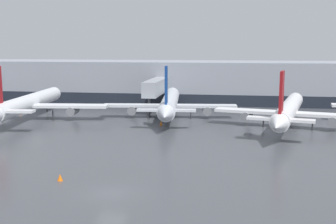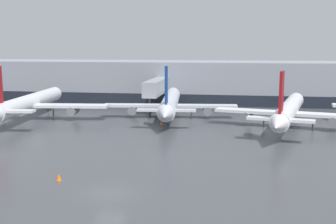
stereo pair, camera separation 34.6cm
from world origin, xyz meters
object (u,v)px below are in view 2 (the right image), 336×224
Objects in this scene: traffic_cone_0 at (161,123)px; traffic_cone_2 at (21,112)px; traffic_cone_1 at (59,177)px; parked_jet_3 at (29,103)px; parked_jet_5 at (289,110)px; parked_jet_1 at (170,103)px.

traffic_cone_2 is (-27.70, 7.14, 0.03)m from traffic_cone_0.
traffic_cone_1 is at bearing -57.34° from traffic_cone_2.
traffic_cone_0 is (23.08, -1.40, -2.53)m from parked_jet_3.
traffic_cone_1 is at bearing 152.93° from parked_jet_5.
parked_jet_3 is (-23.43, -5.33, 0.21)m from parked_jet_1.
traffic_cone_2 is at bearing 94.29° from parked_jet_5.
traffic_cone_0 is (-19.54, -0.47, -2.43)m from parked_jet_5.
parked_jet_3 reaches higher than parked_jet_5.
parked_jet_5 reaches higher than traffic_cone_2.
traffic_cone_0 is at bearing 103.70° from parked_jet_5.
parked_jet_3 reaches higher than traffic_cone_0.
traffic_cone_1 is (-4.59, -28.91, -0.03)m from traffic_cone_0.
parked_jet_1 is 0.95× the size of parked_jet_3.
traffic_cone_0 is 0.93× the size of traffic_cone_2.
parked_jet_1 is at bearing 82.11° from traffic_cone_1.
parked_jet_5 is at bearing -113.95° from parked_jet_1.
parked_jet_1 is at bearing -0.85° from traffic_cone_2.
traffic_cone_2 is at bearing 33.09° from parked_jet_3.
parked_jet_1 is 42.08× the size of traffic_cone_2.
parked_jet_5 is (19.19, -6.25, 0.11)m from parked_jet_1.
parked_jet_5 is 49.04× the size of traffic_cone_1.
parked_jet_3 is 42.63m from parked_jet_5.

